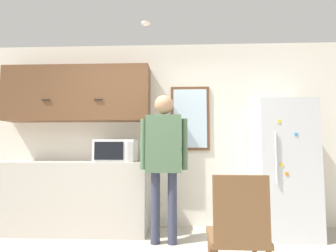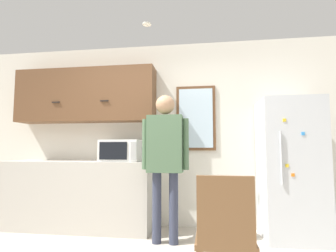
{
  "view_description": "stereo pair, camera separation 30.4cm",
  "coord_description": "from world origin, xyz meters",
  "views": [
    {
      "loc": [
        0.34,
        -1.98,
        1.11
      ],
      "look_at": [
        0.21,
        1.05,
        1.38
      ],
      "focal_mm": 28.0,
      "sensor_mm": 36.0,
      "label": 1
    },
    {
      "loc": [
        0.64,
        -1.95,
        1.11
      ],
      "look_at": [
        0.21,
        1.05,
        1.38
      ],
      "focal_mm": 28.0,
      "sensor_mm": 36.0,
      "label": 2
    }
  ],
  "objects": [
    {
      "name": "upper_cabinets",
      "position": [
        -1.14,
        1.74,
        1.91
      ],
      "size": [
        2.11,
        0.36,
        0.8
      ],
      "color": "brown"
    },
    {
      "name": "chair",
      "position": [
        0.77,
        0.02,
        0.51
      ],
      "size": [
        0.43,
        0.43,
        0.93
      ],
      "rotation": [
        0.0,
        0.0,
        3.13
      ],
      "color": "brown",
      "rests_on": "ground_plane"
    },
    {
      "name": "refrigerator",
      "position": [
        1.69,
        1.56,
        0.87
      ],
      "size": [
        0.72,
        0.7,
        1.74
      ],
      "color": "silver",
      "rests_on": "ground_plane"
    },
    {
      "name": "back_wall",
      "position": [
        0.0,
        1.94,
        1.35
      ],
      "size": [
        6.0,
        0.06,
        2.7
      ],
      "color": "silver",
      "rests_on": "ground_plane"
    },
    {
      "name": "window",
      "position": [
        0.51,
        1.89,
        1.56
      ],
      "size": [
        0.57,
        0.05,
        0.95
      ],
      "color": "brown"
    },
    {
      "name": "ceiling_light",
      "position": [
        -0.07,
        1.16,
        2.68
      ],
      "size": [
        0.11,
        0.11,
        0.01
      ],
      "color": "white"
    },
    {
      "name": "microwave",
      "position": [
        -0.52,
        1.56,
        1.09
      ],
      "size": [
        0.54,
        0.39,
        0.3
      ],
      "color": "white",
      "rests_on": "counter"
    },
    {
      "name": "person",
      "position": [
        0.16,
        1.2,
        1.09
      ],
      "size": [
        0.57,
        0.23,
        1.77
      ],
      "rotation": [
        0.0,
        0.0,
        -0.01
      ],
      "color": "#33384C",
      "rests_on": "ground_plane"
    },
    {
      "name": "counter",
      "position": [
        -1.14,
        1.61,
        0.47
      ],
      "size": [
        2.11,
        0.6,
        0.94
      ],
      "color": "#BCB7AD",
      "rests_on": "ground_plane"
    }
  ]
}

